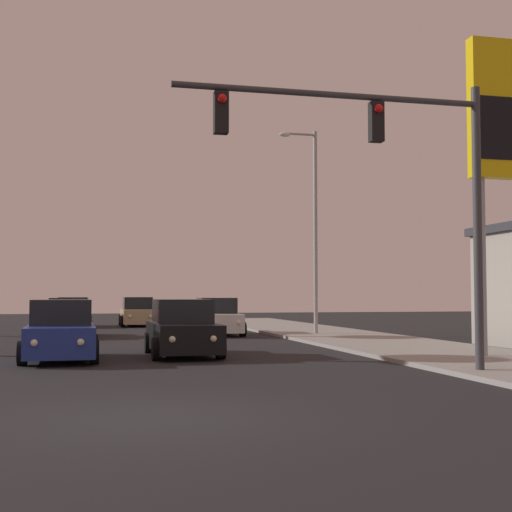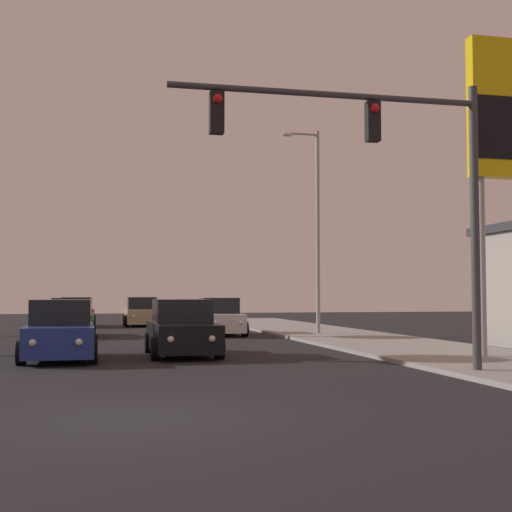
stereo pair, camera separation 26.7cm
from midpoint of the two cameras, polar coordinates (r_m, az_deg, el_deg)
name	(u,v)px [view 1 (the left image)]	position (r m, az deg, el deg)	size (l,w,h in m)	color
ground_plane	(152,417)	(10.95, -9.04, -12.63)	(120.00, 120.00, 0.00)	black
sidewalk_right	(427,350)	(23.25, 13.23, -7.37)	(5.00, 60.00, 0.12)	gray
car_green	(69,319)	(32.06, -14.96, -4.90)	(2.04, 4.33, 1.68)	#195933
car_blue	(61,333)	(20.65, -15.70, -5.93)	(2.04, 4.33, 1.68)	navy
car_tan	(137,313)	(42.06, -9.64, -4.51)	(2.04, 4.32, 1.68)	tan
car_red	(73,313)	(41.82, -14.59, -4.47)	(2.04, 4.33, 1.68)	maroon
car_black	(183,330)	(21.43, -6.24, -5.92)	(2.04, 4.32, 1.68)	black
car_white	(217,318)	(32.23, -3.39, -4.99)	(2.04, 4.34, 1.68)	silver
traffic_light_mast	(395,165)	(16.34, 10.60, 7.16)	(7.15, 0.36, 6.50)	#38383D
street_lamp	(313,220)	(31.77, 4.31, 2.85)	(1.74, 0.24, 9.00)	#99999E
gas_station_sign	(502,127)	(21.79, 18.77, 9.78)	(2.00, 0.42, 9.00)	#99999E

